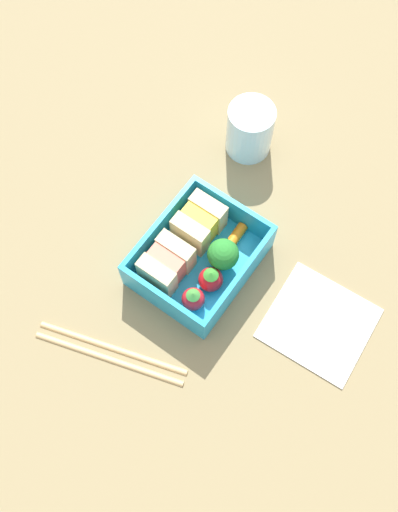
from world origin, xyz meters
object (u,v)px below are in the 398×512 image
object	(u,v)px
strawberry_left	(211,279)
folded_napkin	(319,323)
strawberry_far_left	(193,299)
drinking_glass	(250,130)
carrot_stick_far_left	(234,239)
chopstick_pair	(111,353)
sandwich_center_left	(199,223)
sandwich_left	(167,264)
broccoli_floret	(223,255)

from	to	relation	value
strawberry_left	folded_napkin	world-z (taller)	strawberry_left
strawberry_far_left	drinking_glass	bearing A→B (deg)	17.76
strawberry_far_left	folded_napkin	size ratio (longest dim) A/B	0.28
carrot_stick_far_left	chopstick_pair	world-z (taller)	carrot_stick_far_left
sandwich_center_left	strawberry_left	distance (cm)	7.23
chopstick_pair	drinking_glass	distance (cm)	33.59
sandwich_left	folded_napkin	xyz separation A→B (cm)	(5.47, -18.43, -3.27)
sandwich_left	broccoli_floret	size ratio (longest dim) A/B	1.15
sandwich_left	chopstick_pair	xyz separation A→B (cm)	(-11.88, -0.51, -3.12)
strawberry_far_left	broccoli_floret	distance (cm)	6.28
sandwich_center_left	drinking_glass	xyz separation A→B (cm)	(14.79, 2.41, 0.24)
strawberry_left	drinking_glass	distance (cm)	21.19
sandwich_left	sandwich_center_left	world-z (taller)	same
sandwich_left	strawberry_far_left	bearing A→B (deg)	-106.87
sandwich_left	drinking_glass	xyz separation A→B (cm)	(21.41, 2.41, 0.24)
folded_napkin	sandwich_center_left	bearing A→B (deg)	86.43
strawberry_left	chopstick_pair	xyz separation A→B (cm)	(-13.54, 4.71, -2.46)
strawberry_far_left	drinking_glass	size ratio (longest dim) A/B	0.45
sandwich_left	strawberry_left	xyz separation A→B (cm)	(1.67, -5.22, -0.66)
broccoli_floret	drinking_glass	bearing A→B (deg)	23.51
carrot_stick_far_left	drinking_glass	bearing A→B (deg)	26.50
carrot_stick_far_left	strawberry_far_left	bearing A→B (deg)	-176.22
sandwich_left	folded_napkin	size ratio (longest dim) A/B	0.48
sandwich_center_left	folded_napkin	distance (cm)	18.76
sandwich_left	strawberry_far_left	distance (cm)	5.21
carrot_stick_far_left	folded_napkin	bearing A→B (deg)	-99.94
sandwich_center_left	carrot_stick_far_left	world-z (taller)	sandwich_center_left
drinking_glass	folded_napkin	world-z (taller)	drinking_glass
strawberry_left	carrot_stick_far_left	world-z (taller)	strawberry_left
strawberry_left	drinking_glass	size ratio (longest dim) A/B	0.48
broccoli_floret	carrot_stick_far_left	xyz separation A→B (cm)	(3.33, 0.59, -2.24)
strawberry_left	sandwich_left	bearing A→B (deg)	107.72
folded_napkin	chopstick_pair	bearing A→B (deg)	134.06
strawberry_far_left	chopstick_pair	world-z (taller)	strawberry_far_left
chopstick_pair	folded_napkin	world-z (taller)	chopstick_pair
strawberry_left	drinking_glass	xyz separation A→B (cm)	(19.75, 7.63, 0.90)
strawberry_left	broccoli_floret	bearing A→B (deg)	6.20
broccoli_floret	chopstick_pair	world-z (taller)	broccoli_floret
sandwich_center_left	folded_napkin	size ratio (longest dim) A/B	0.48
sandwich_center_left	sandwich_left	bearing A→B (deg)	180.00
sandwich_center_left	chopstick_pair	distance (cm)	18.76
carrot_stick_far_left	folded_napkin	size ratio (longest dim) A/B	0.37
folded_napkin	strawberry_left	bearing A→B (deg)	106.05
strawberry_left	broccoli_floret	size ratio (longest dim) A/B	0.73
drinking_glass	sandwich_center_left	bearing A→B (deg)	-170.76
sandwich_center_left	strawberry_far_left	bearing A→B (deg)	-148.71
broccoli_floret	strawberry_far_left	bearing A→B (deg)	-179.70
sandwich_center_left	broccoli_floret	world-z (taller)	broccoli_floret
sandwich_center_left	strawberry_far_left	size ratio (longest dim) A/B	1.68
strawberry_far_left	drinking_glass	world-z (taller)	drinking_glass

